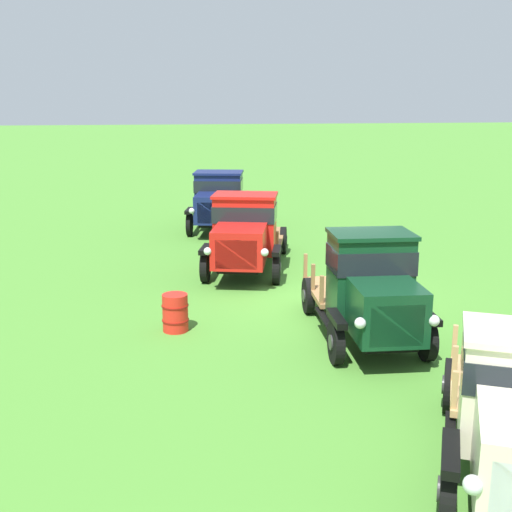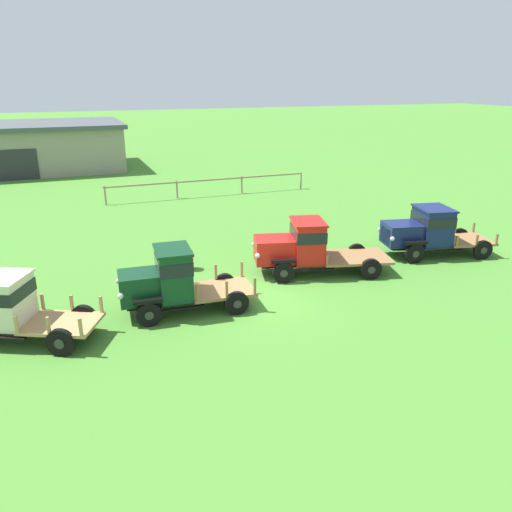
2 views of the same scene
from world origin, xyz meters
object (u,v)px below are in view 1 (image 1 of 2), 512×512
(vintage_truck_second_in_line, at_px, (371,288))
(vintage_truck_midrow_center, at_px, (245,233))
(oil_drum_beside_row, at_px, (175,313))
(vintage_truck_far_side, at_px, (218,200))

(vintage_truck_second_in_line, bearing_deg, vintage_truck_midrow_center, 15.34)
(vintage_truck_second_in_line, relative_size, oil_drum_beside_row, 5.86)
(vintage_truck_second_in_line, xyz_separation_m, vintage_truck_midrow_center, (5.83, 1.60, -0.02))
(vintage_truck_midrow_center, bearing_deg, oil_drum_beside_row, 153.54)
(vintage_truck_far_side, relative_size, oil_drum_beside_row, 6.54)
(vintage_truck_far_side, height_order, oil_drum_beside_row, vintage_truck_far_side)
(vintage_truck_far_side, xyz_separation_m, oil_drum_beside_row, (-10.50, 2.14, -0.78))
(vintage_truck_far_side, distance_m, oil_drum_beside_row, 10.75)
(vintage_truck_midrow_center, distance_m, vintage_truck_far_side, 6.15)
(vintage_truck_second_in_line, relative_size, vintage_truck_midrow_center, 0.81)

